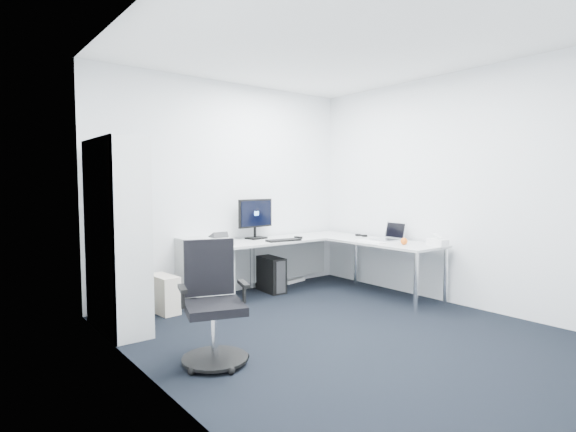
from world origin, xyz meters
TOP-DOWN VIEW (x-y plane):
  - ground at (0.00, 0.00)m, footprint 4.20×4.20m
  - ceiling at (0.00, 0.00)m, footprint 4.20×4.20m
  - wall_back at (0.00, 2.10)m, footprint 3.60×0.02m
  - wall_left at (-1.80, 0.00)m, footprint 0.02×4.20m
  - wall_right at (1.80, 0.00)m, footprint 0.02×4.20m
  - l_desk at (0.55, 1.40)m, footprint 2.38×1.33m
  - drawer_pedestal at (-0.50, 1.85)m, footprint 0.50×0.63m
  - bookshelf at (-1.62, 1.45)m, footprint 0.36×0.92m
  - task_chair at (-1.30, 0.14)m, footprint 0.68×0.68m
  - black_pc_tower at (0.45, 1.79)m, footprint 0.25×0.48m
  - beige_pc_tower at (-1.05, 1.74)m, footprint 0.23×0.45m
  - power_strip at (1.04, 2.01)m, footprint 0.38×0.14m
  - monitor at (0.30, 1.91)m, footprint 0.58×0.26m
  - black_keyboard at (0.44, 1.51)m, footprint 0.46×0.21m
  - mouse at (0.74, 1.58)m, footprint 0.08×0.11m
  - desk_phone at (-0.31, 1.82)m, footprint 0.20×0.20m
  - laptop at (1.49, 0.76)m, footprint 0.34×0.33m
  - white_keyboard at (1.21, 0.76)m, footprint 0.14×0.41m
  - headphones at (1.59, 1.25)m, footprint 0.11×0.18m
  - orange_fruit at (1.35, 0.36)m, footprint 0.08×0.08m
  - tissue_box at (1.56, 0.05)m, footprint 0.16×0.25m

SIDE VIEW (x-z plane):
  - ground at x=0.00m, z-range 0.00..0.00m
  - power_strip at x=1.04m, z-range 0.00..0.04m
  - beige_pc_tower at x=-1.05m, z-range 0.00..0.41m
  - black_pc_tower at x=0.45m, z-range 0.00..0.46m
  - l_desk at x=0.55m, z-range 0.00..0.70m
  - drawer_pedestal at x=-0.50m, z-range 0.00..0.77m
  - task_chair at x=-1.30m, z-range 0.00..0.96m
  - white_keyboard at x=1.21m, z-range 0.70..0.71m
  - black_keyboard at x=0.44m, z-range 0.70..0.72m
  - mouse at x=0.74m, z-range 0.70..0.73m
  - headphones at x=1.59m, z-range 0.70..0.74m
  - tissue_box at x=1.56m, z-range 0.70..0.78m
  - orange_fruit at x=1.35m, z-range 0.70..0.78m
  - desk_phone at x=-0.31m, z-range 0.70..0.83m
  - laptop at x=1.49m, z-range 0.70..0.93m
  - bookshelf at x=-1.62m, z-range 0.00..1.84m
  - monitor at x=0.30m, z-range 0.70..1.23m
  - wall_back at x=0.00m, z-range 0.00..2.70m
  - wall_left at x=-1.80m, z-range 0.00..2.70m
  - wall_right at x=1.80m, z-range 0.00..2.70m
  - ceiling at x=0.00m, z-range 2.70..2.70m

